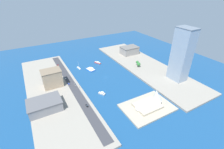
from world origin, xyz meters
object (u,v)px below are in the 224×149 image
object	(u,v)px
sailboat_small_white	(79,68)
tower_tall_glass	(182,55)
suv_black	(87,106)
opera_landmark	(149,101)
hatchback_blue	(69,83)
traffic_light_waterfront	(79,86)
yacht_sleek_gray	(102,93)
catamaran_blue	(91,69)
pickup_red	(58,65)
van_white	(65,78)
sedan_silver	(75,84)
tugboat_red	(98,63)
warehouse_low_gray	(45,105)
apartment_midrise_tan	(52,78)
carpark_squat_concrete	(129,50)

from	to	relation	value
sailboat_small_white	tower_tall_glass	world-z (taller)	tower_tall_glass
suv_black	opera_landmark	xyz separation A→B (m)	(-65.61, 35.78, 6.20)
hatchback_blue	traffic_light_waterfront	world-z (taller)	traffic_light_waterfront
yacht_sleek_gray	traffic_light_waterfront	world-z (taller)	traffic_light_waterfront
catamaran_blue	traffic_light_waterfront	xyz separation A→B (m)	(37.05, 48.62, 5.48)
tower_tall_glass	opera_landmark	xyz separation A→B (m)	(80.89, 29.20, -32.31)
pickup_red	hatchback_blue	size ratio (longest dim) A/B	1.20
van_white	sedan_silver	size ratio (longest dim) A/B	0.96
tugboat_red	traffic_light_waterfront	distance (m)	90.37
sailboat_small_white	opera_landmark	world-z (taller)	opera_landmark
warehouse_low_gray	van_white	xyz separation A→B (m)	(-38.67, -58.35, -5.11)
apartment_midrise_tan	tower_tall_glass	bearing A→B (deg)	157.10
yacht_sleek_gray	carpark_squat_concrete	world-z (taller)	carpark_squat_concrete
van_white	yacht_sleek_gray	bearing A→B (deg)	118.56
sedan_silver	apartment_midrise_tan	bearing A→B (deg)	-26.65
tower_tall_glass	pickup_red	world-z (taller)	tower_tall_glass
hatchback_blue	opera_landmark	world-z (taller)	opera_landmark
apartment_midrise_tan	carpark_squat_concrete	world-z (taller)	apartment_midrise_tan
hatchback_blue	tugboat_red	bearing A→B (deg)	-144.79
yacht_sleek_gray	van_white	xyz separation A→B (m)	(33.44, -61.43, 2.12)
tower_tall_glass	opera_landmark	size ratio (longest dim) A/B	2.01
sailboat_small_white	apartment_midrise_tan	size ratio (longest dim) A/B	0.47
opera_landmark	traffic_light_waterfront	bearing A→B (deg)	-51.59
yacht_sleek_gray	carpark_squat_concrete	distance (m)	149.40
yacht_sleek_gray	hatchback_blue	xyz separation A→B (m)	(33.14, -43.70, 2.12)
sailboat_small_white	hatchback_blue	distance (m)	55.40
apartment_midrise_tan	traffic_light_waterfront	world-z (taller)	apartment_midrise_tan
traffic_light_waterfront	opera_landmark	distance (m)	97.74
suv_black	warehouse_low_gray	bearing A→B (deg)	-23.41
van_white	opera_landmark	size ratio (longest dim) A/B	0.12
pickup_red	van_white	xyz separation A→B (m)	(0.84, 54.66, 0.09)
yacht_sleek_gray	tower_tall_glass	xyz separation A→B (m)	(-118.68, 22.68, 40.54)
yacht_sleek_gray	tower_tall_glass	distance (m)	127.45
catamaran_blue	traffic_light_waterfront	distance (m)	61.37
pickup_red	van_white	distance (m)	54.67
yacht_sleek_gray	opera_landmark	size ratio (longest dim) A/B	0.27
van_white	opera_landmark	distance (m)	133.98
catamaran_blue	opera_landmark	size ratio (longest dim) A/B	0.46
warehouse_low_gray	sedan_silver	bearing A→B (deg)	-144.88
pickup_red	opera_landmark	size ratio (longest dim) A/B	0.13
pickup_red	van_white	bearing A→B (deg)	89.12
warehouse_low_gray	traffic_light_waterfront	xyz separation A→B (m)	(-49.20, -21.60, -1.74)
yacht_sleek_gray	apartment_midrise_tan	xyz separation A→B (m)	(53.51, -50.07, 13.59)
van_white	hatchback_blue	bearing A→B (deg)	90.96
pickup_red	traffic_light_waterfront	bearing A→B (deg)	96.05
apartment_midrise_tan	yacht_sleek_gray	bearing A→B (deg)	136.90
warehouse_low_gray	pickup_red	world-z (taller)	warehouse_low_gray
yacht_sleek_gray	warehouse_low_gray	size ratio (longest dim) A/B	0.28
tower_tall_glass	suv_black	distance (m)	151.62
sailboat_small_white	pickup_red	distance (m)	40.56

